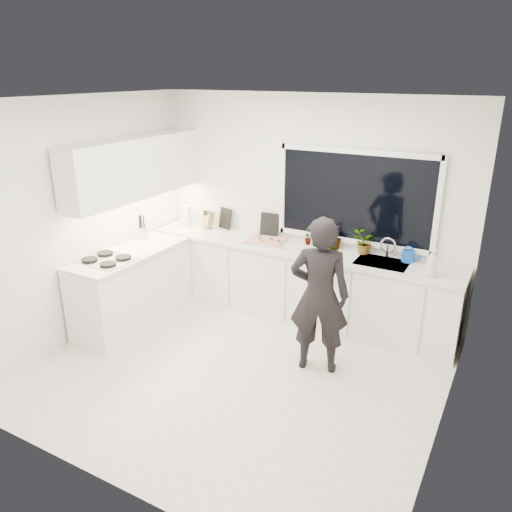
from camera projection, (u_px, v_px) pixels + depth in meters
The scene contains 25 objects.
floor at pixel (236, 372), 5.18m from camera, with size 4.00×3.50×0.02m, color beige.
wall_back at pixel (308, 207), 6.15m from camera, with size 4.00×0.02×2.70m, color white.
wall_left at pixel (82, 220), 5.62m from camera, with size 0.02×3.50×2.70m, color white.
wall_right at pixel (459, 291), 3.80m from camera, with size 0.02×3.50×2.70m, color white.
ceiling at pixel (232, 98), 4.24m from camera, with size 4.00×3.50×0.02m, color white.
window at pixel (355, 197), 5.78m from camera, with size 1.80×0.02×1.00m, color black.
base_cabinets_back at pixel (295, 283), 6.22m from camera, with size 3.92×0.58×0.88m, color white.
base_cabinets_left at pixel (133, 289), 6.07m from camera, with size 0.58×1.60×0.88m, color white.
countertop_back at pixel (296, 249), 6.05m from camera, with size 3.94×0.62×0.04m, color silver.
countertop_left at pixel (130, 253), 5.91m from camera, with size 0.62×1.60×0.04m, color silver.
upper_cabinets at pixel (135, 168), 5.92m from camera, with size 0.34×2.10×0.70m, color white.
sink at pixel (382, 266), 5.59m from camera, with size 0.58×0.42×0.14m, color silver.
faucet at pixel (388, 248), 5.70m from camera, with size 0.03×0.03×0.22m, color silver.
stovetop at pixel (107, 259), 5.62m from camera, with size 0.56×0.48×0.03m, color black.
person at pixel (319, 296), 4.97m from camera, with size 0.60×0.39×1.65m, color black.
pizza_tray at pixel (265, 241), 6.21m from camera, with size 0.51×0.37×0.03m, color silver.
pizza at pixel (265, 240), 6.20m from camera, with size 0.46×0.33×0.01m, color #A91622.
watering_can at pixel (408, 256), 5.57m from camera, with size 0.14×0.14×0.13m, color #1249AE.
paper_towel_roll at pixel (187, 216), 6.86m from camera, with size 0.11×0.11×0.26m, color silver.
knife_block at pixel (208, 220), 6.75m from camera, with size 0.13×0.10×0.22m, color #916943.
utensil_crock at pixel (143, 233), 6.33m from camera, with size 0.13×0.13×0.16m, color silver.
picture_frame_large at pixel (225, 218), 6.73m from camera, with size 0.22×0.02×0.28m, color black.
picture_frame_small at pixel (269, 225), 6.42m from camera, with size 0.25×0.02×0.30m, color black.
herb_plants at pixel (347, 240), 5.87m from camera, with size 0.90×0.31×0.30m.
soap_bottles at pixel (431, 264), 5.16m from camera, with size 0.16×0.16×0.30m.
Camera 1 is at (2.33, -3.79, 2.93)m, focal length 35.00 mm.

